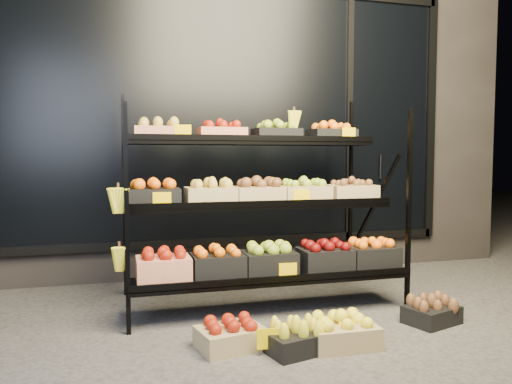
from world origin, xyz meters
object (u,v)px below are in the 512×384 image
object	(u,v)px
floor_crate_left	(230,334)
floor_crate_midleft	(297,337)
display_rack	(260,204)
floor_crate_midright	(342,331)

from	to	relation	value
floor_crate_left	floor_crate_midleft	bearing A→B (deg)	-34.78
display_rack	floor_crate_midright	xyz separation A→B (m)	(0.23, -0.98, -0.69)
floor_crate_left	display_rack	bearing A→B (deg)	50.97
floor_crate_left	floor_crate_midright	distance (m)	0.68
floor_crate_midleft	display_rack	bearing A→B (deg)	72.42
display_rack	floor_crate_midright	distance (m)	1.22
floor_crate_midleft	floor_crate_midright	size ratio (longest dim) A/B	0.99
floor_crate_left	floor_crate_midright	world-z (taller)	floor_crate_midright
floor_crate_left	floor_crate_midright	xyz separation A→B (m)	(0.66, -0.14, 0.00)
display_rack	floor_crate_midleft	bearing A→B (deg)	-93.46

